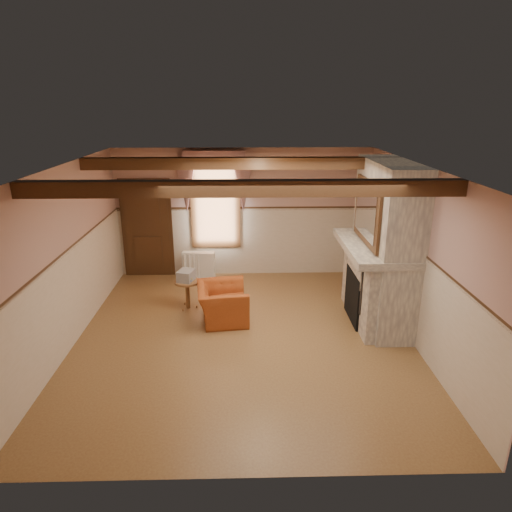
{
  "coord_description": "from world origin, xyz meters",
  "views": [
    {
      "loc": [
        0.03,
        -6.74,
        3.7
      ],
      "look_at": [
        0.22,
        0.8,
        1.15
      ],
      "focal_mm": 32.0,
      "sensor_mm": 36.0,
      "label": 1
    }
  ],
  "objects_px": {
    "armchair": "(222,303)",
    "oil_lamp": "(371,231)",
    "radiator": "(199,265)",
    "bowl": "(377,243)",
    "mantel_clock": "(364,226)",
    "side_table": "(188,294)"
  },
  "relations": [
    {
      "from": "bowl",
      "to": "armchair",
      "type": "bearing_deg",
      "value": 176.97
    },
    {
      "from": "side_table",
      "to": "bowl",
      "type": "relative_size",
      "value": 1.57
    },
    {
      "from": "armchair",
      "to": "bowl",
      "type": "relative_size",
      "value": 2.8
    },
    {
      "from": "radiator",
      "to": "mantel_clock",
      "type": "height_order",
      "value": "mantel_clock"
    },
    {
      "from": "radiator",
      "to": "mantel_clock",
      "type": "bearing_deg",
      "value": -16.18
    },
    {
      "from": "bowl",
      "to": "oil_lamp",
      "type": "bearing_deg",
      "value": 90.0
    },
    {
      "from": "oil_lamp",
      "to": "armchair",
      "type": "bearing_deg",
      "value": -174.6
    },
    {
      "from": "bowl",
      "to": "oil_lamp",
      "type": "height_order",
      "value": "oil_lamp"
    },
    {
      "from": "mantel_clock",
      "to": "oil_lamp",
      "type": "height_order",
      "value": "oil_lamp"
    },
    {
      "from": "side_table",
      "to": "mantel_clock",
      "type": "relative_size",
      "value": 2.29
    },
    {
      "from": "mantel_clock",
      "to": "armchair",
      "type": "bearing_deg",
      "value": -164.04
    },
    {
      "from": "armchair",
      "to": "oil_lamp",
      "type": "height_order",
      "value": "oil_lamp"
    },
    {
      "from": "mantel_clock",
      "to": "oil_lamp",
      "type": "relative_size",
      "value": 0.86
    },
    {
      "from": "bowl",
      "to": "mantel_clock",
      "type": "distance_m",
      "value": 0.89
    },
    {
      "from": "bowl",
      "to": "mantel_clock",
      "type": "bearing_deg",
      "value": 90.0
    },
    {
      "from": "armchair",
      "to": "oil_lamp",
      "type": "relative_size",
      "value": 3.52
    },
    {
      "from": "radiator",
      "to": "mantel_clock",
      "type": "relative_size",
      "value": 2.92
    },
    {
      "from": "radiator",
      "to": "bowl",
      "type": "distance_m",
      "value": 4.07
    },
    {
      "from": "armchair",
      "to": "side_table",
      "type": "distance_m",
      "value": 0.84
    },
    {
      "from": "radiator",
      "to": "armchair",
      "type": "bearing_deg",
      "value": -67.78
    },
    {
      "from": "oil_lamp",
      "to": "bowl",
      "type": "bearing_deg",
      "value": -90.0
    },
    {
      "from": "side_table",
      "to": "radiator",
      "type": "bearing_deg",
      "value": 87.56
    }
  ]
}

